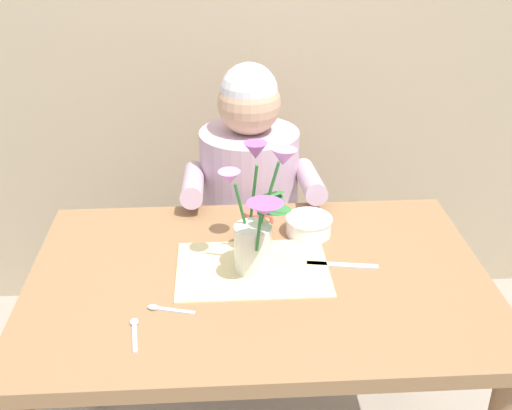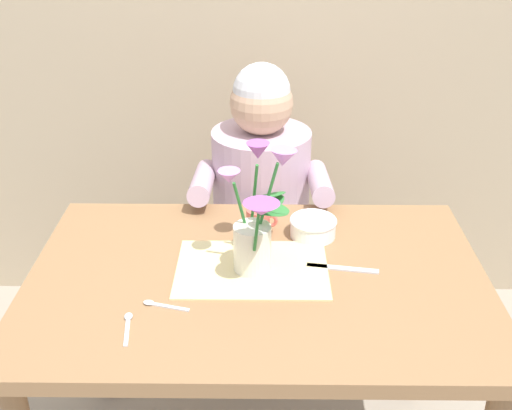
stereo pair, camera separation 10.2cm
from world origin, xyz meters
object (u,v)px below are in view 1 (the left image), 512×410
at_px(ceramic_bowl, 309,225).
at_px(ceramic_mug, 254,222).
at_px(dinner_knife, 342,265).
at_px(flower_vase, 257,222).
at_px(seated_person, 250,220).

relative_size(ceramic_bowl, ceramic_mug, 1.46).
distance_m(dinner_knife, ceramic_mug, 0.29).
bearing_deg(flower_vase, dinner_knife, 1.11).
height_order(seated_person, dinner_knife, seated_person).
height_order(flower_vase, ceramic_bowl, flower_vase).
height_order(ceramic_bowl, dinner_knife, ceramic_bowl).
bearing_deg(ceramic_mug, dinner_knife, -39.20).
relative_size(seated_person, dinner_knife, 5.97).
distance_m(ceramic_bowl, ceramic_mug, 0.16).
height_order(flower_vase, ceramic_mug, flower_vase).
xyz_separation_m(seated_person, ceramic_mug, (-0.01, -0.40, 0.22)).
distance_m(flower_vase, ceramic_bowl, 0.27).
xyz_separation_m(flower_vase, dinner_knife, (0.23, 0.00, -0.14)).
relative_size(seated_person, ceramic_mug, 12.20).
height_order(seated_person, ceramic_bowl, seated_person).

